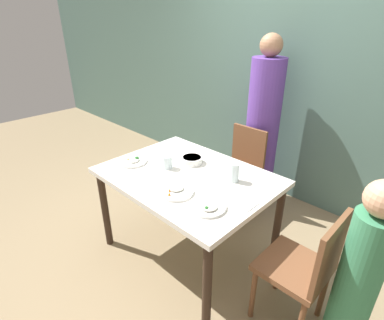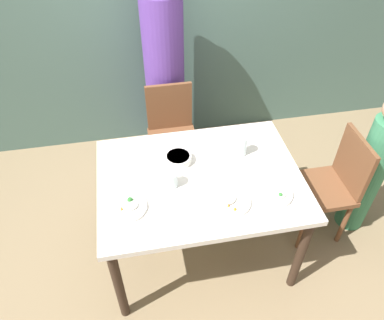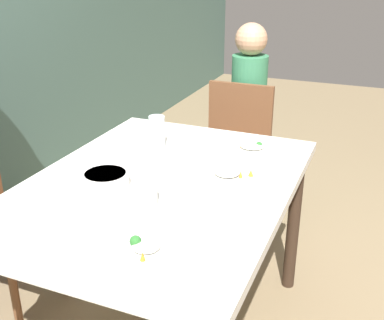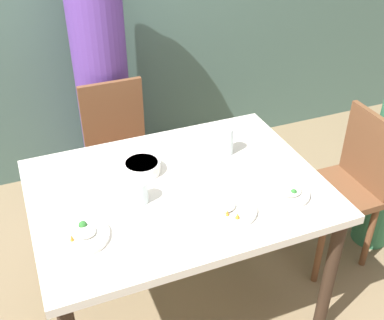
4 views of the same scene
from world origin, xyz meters
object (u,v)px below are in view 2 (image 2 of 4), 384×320
(bowl_curry, at_px, (178,158))
(glass_water_tall, at_px, (242,146))
(plate_rice_adult, at_px, (127,207))
(chair_adult_spot, at_px, (172,133))
(person_adult, at_px, (165,80))
(chair_child_spot, at_px, (331,184))
(person_child, at_px, (371,170))

(bowl_curry, bearing_deg, glass_water_tall, 0.09)
(bowl_curry, bearing_deg, plate_rice_adult, -136.37)
(chair_adult_spot, relative_size, glass_water_tall, 6.23)
(plate_rice_adult, bearing_deg, person_adult, 73.28)
(glass_water_tall, bearing_deg, chair_child_spot, -12.21)
(chair_child_spot, xyz_separation_m, glass_water_tall, (-0.67, 0.14, 0.35))
(chair_adult_spot, bearing_deg, person_adult, 90.00)
(person_child, distance_m, glass_water_tall, 0.99)
(chair_adult_spot, relative_size, chair_child_spot, 1.00)
(chair_child_spot, relative_size, person_adult, 0.51)
(glass_water_tall, bearing_deg, chair_adult_spot, 120.75)
(chair_adult_spot, height_order, person_adult, person_adult)
(bowl_curry, bearing_deg, person_adult, 87.47)
(person_adult, height_order, plate_rice_adult, person_adult)
(person_adult, xyz_separation_m, glass_water_tall, (0.39, -0.99, 0.03))
(glass_water_tall, bearing_deg, person_child, -8.66)
(chair_adult_spot, xyz_separation_m, glass_water_tall, (0.39, -0.65, 0.35))
(plate_rice_adult, height_order, glass_water_tall, glass_water_tall)
(person_child, height_order, plate_rice_adult, person_child)
(chair_adult_spot, bearing_deg, bowl_curry, -93.85)
(chair_adult_spot, relative_size, plate_rice_adult, 3.79)
(person_adult, distance_m, bowl_curry, 0.99)
(chair_child_spot, distance_m, glass_water_tall, 0.77)
(plate_rice_adult, bearing_deg, chair_child_spot, 7.64)
(person_child, height_order, glass_water_tall, person_child)
(chair_child_spot, relative_size, plate_rice_adult, 3.79)
(chair_child_spot, distance_m, person_adult, 1.58)
(chair_child_spot, height_order, person_child, person_child)
(chair_child_spot, bearing_deg, person_child, 90.00)
(person_child, height_order, bowl_curry, person_child)
(chair_adult_spot, bearing_deg, person_child, -30.76)
(person_child, bearing_deg, chair_child_spot, -180.00)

